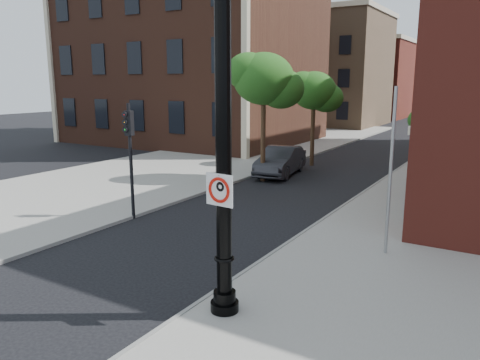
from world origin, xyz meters
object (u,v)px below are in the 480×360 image
Objects in this scene: traffic_signal_left at (130,142)px; traffic_signal_right at (422,118)px; lamppost at (224,163)px; no_parking_sign at (219,190)px; parked_car at (280,161)px.

traffic_signal_left is 10.16m from traffic_signal_right.
lamppost reaches higher than traffic_signal_right.
no_parking_sign is at bearing -84.93° from lamppost.
lamppost is 1.31× the size of traffic_signal_right.
lamppost reaches higher than no_parking_sign.
lamppost is 15.74m from parked_car.
traffic_signal_right is (7.86, -5.13, 2.91)m from parked_car.
traffic_signal_left is at bearing 147.44° from lamppost.
traffic_signal_left is at bearing -139.80° from traffic_signal_right.
parked_car is 0.84× the size of traffic_signal_right.
lamppost is at bearing -76.71° from parked_car.
lamppost is 1.56× the size of parked_car.
traffic_signal_left is (-0.97, -10.08, 2.05)m from parked_car.
traffic_signal_right is (2.05, 9.27, 0.37)m from lamppost.
lamppost is 8.06m from traffic_signal_left.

